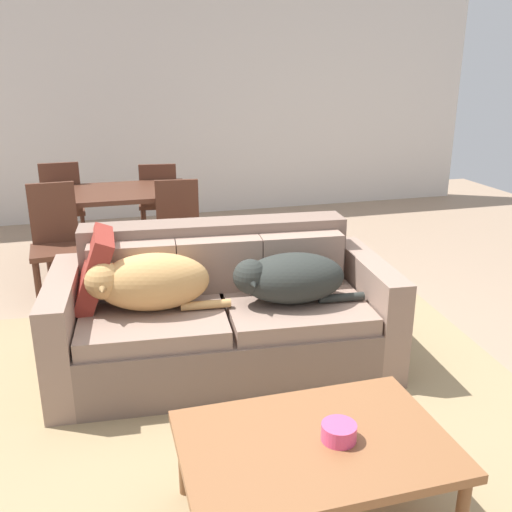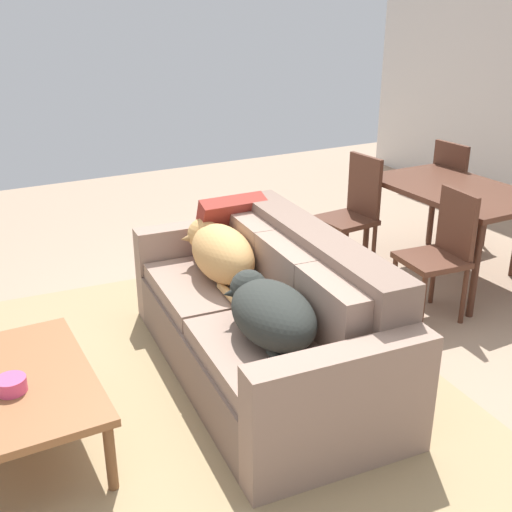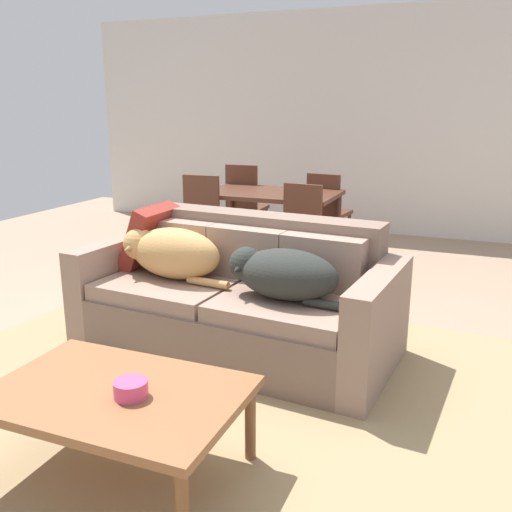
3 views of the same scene
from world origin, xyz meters
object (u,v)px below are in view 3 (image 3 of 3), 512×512
object	(u,v)px
coffee_table	(116,399)
dining_chair_near_right	(297,232)
bowl_on_coffee_table	(131,389)
dog_on_left_cushion	(170,252)
dining_chair_far_right	(327,209)
dining_table	(271,199)
dining_chair_far_left	(245,203)
dining_chair_near_left	(197,222)
couch	(240,300)
throw_pillow_by_left_arm	(150,237)
dog_on_right_cushion	(283,273)

from	to	relation	value
coffee_table	dining_chair_near_right	world-z (taller)	dining_chair_near_right
bowl_on_coffee_table	coffee_table	bearing A→B (deg)	167.11
dog_on_left_cushion	dining_chair_near_right	distance (m)	1.55
dining_chair_far_right	coffee_table	bearing A→B (deg)	99.43
dining_table	dining_chair_far_left	size ratio (longest dim) A/B	1.38
dining_chair_near_left	coffee_table	bearing A→B (deg)	-72.28
couch	throw_pillow_by_left_arm	size ratio (longest dim) A/B	4.65
throw_pillow_by_left_arm	dining_table	distance (m)	1.86
throw_pillow_by_left_arm	coffee_table	xyz separation A→B (m)	(0.81, -1.55, -0.30)
dog_on_right_cushion	bowl_on_coffee_table	world-z (taller)	dog_on_right_cushion
throw_pillow_by_left_arm	dining_table	bearing A→B (deg)	83.13
couch	dog_on_right_cushion	size ratio (longest dim) A/B	2.69
dog_on_left_cushion	bowl_on_coffee_table	bearing A→B (deg)	-61.14
dining_chair_far_left	dining_table	bearing A→B (deg)	131.33
coffee_table	dining_chair_near_left	xyz separation A→B (m)	(-1.10, 2.81, 0.14)
dog_on_right_cushion	coffee_table	xyz separation A→B (m)	(-0.31, -1.23, -0.24)
throw_pillow_by_left_arm	dining_chair_far_right	world-z (taller)	throw_pillow_by_left_arm
coffee_table	dining_chair_near_left	bearing A→B (deg)	111.39
dining_chair_far_right	dog_on_left_cushion	bearing A→B (deg)	89.28
couch	dining_chair_far_left	size ratio (longest dim) A/B	2.22
couch	dog_on_left_cushion	xyz separation A→B (m)	(-0.45, -0.09, 0.30)
dog_on_left_cushion	dining_chair_far_left	xyz separation A→B (m)	(-0.57, 2.57, -0.11)
dining_table	dining_chair_far_left	world-z (taller)	dining_chair_far_left
coffee_table	dining_chair_far_left	world-z (taller)	dining_chair_far_left
coffee_table	dining_table	xyz separation A→B (m)	(-0.59, 3.40, 0.30)
dining_chair_near_right	dining_chair_far_right	world-z (taller)	dining_chair_near_right
dog_on_right_cushion	dining_chair_far_right	bearing A→B (deg)	104.50
throw_pillow_by_left_arm	dining_chair_near_right	distance (m)	1.46
dog_on_right_cushion	dining_chair_near_right	size ratio (longest dim) A/B	0.87
dog_on_right_cushion	bowl_on_coffee_table	distance (m)	1.28
throw_pillow_by_left_arm	coffee_table	bearing A→B (deg)	-62.41
dog_on_right_cushion	coffee_table	size ratio (longest dim) A/B	0.73
throw_pillow_by_left_arm	dining_chair_far_right	distance (m)	2.48
dog_on_right_cushion	throw_pillow_by_left_arm	world-z (taller)	throw_pillow_by_left_arm
bowl_on_coffee_table	dining_chair_near_right	world-z (taller)	dining_chair_near_right
dining_table	dining_chair_near_right	xyz separation A→B (m)	(0.47, -0.57, -0.17)
dining_chair_far_right	dining_chair_near_right	bearing A→B (deg)	98.95
dining_chair_far_left	dining_chair_far_right	distance (m)	0.93
dining_chair_near_left	dining_chair_near_right	bearing A→B (deg)	-2.69
couch	coffee_table	size ratio (longest dim) A/B	1.97
dog_on_left_cushion	dog_on_right_cushion	xyz separation A→B (m)	(0.82, -0.11, -0.02)
dog_on_right_cushion	bowl_on_coffee_table	bearing A→B (deg)	-94.93
dining_chair_near_right	bowl_on_coffee_table	bearing A→B (deg)	-79.52
couch	coffee_table	world-z (taller)	couch
coffee_table	dining_chair_far_right	bearing A→B (deg)	92.32
couch	dog_on_left_cushion	distance (m)	0.55
dog_on_right_cushion	bowl_on_coffee_table	size ratio (longest dim) A/B	5.54
bowl_on_coffee_table	couch	bearing A→B (deg)	96.03
dog_on_left_cushion	coffee_table	xyz separation A→B (m)	(0.52, -1.34, -0.27)
bowl_on_coffee_table	dining_table	world-z (taller)	dining_table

